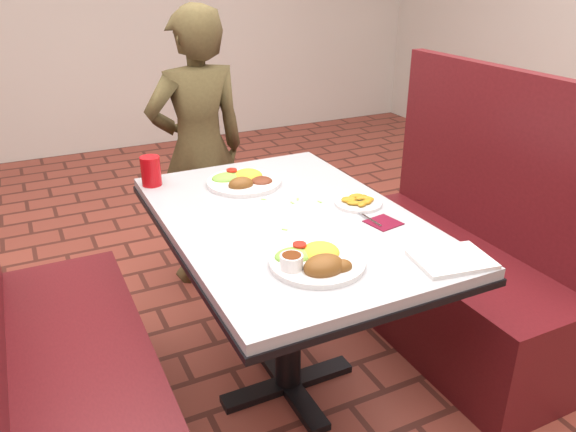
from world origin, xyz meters
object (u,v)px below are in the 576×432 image
(booth_bench_right, at_px, (454,271))
(dining_table, at_px, (288,241))
(booth_bench_left, at_px, (63,381))
(plantain_plate, at_px, (358,202))
(diner_person, at_px, (199,151))
(far_dinner_plate, at_px, (243,178))
(red_tumbler, at_px, (151,171))
(near_dinner_plate, at_px, (316,257))

(booth_bench_right, bearing_deg, dining_table, 180.00)
(booth_bench_left, xyz_separation_m, booth_bench_right, (1.60, 0.00, 0.00))
(booth_bench_left, relative_size, plantain_plate, 7.05)
(diner_person, distance_m, far_dinner_plate, 0.65)
(dining_table, height_order, booth_bench_right, booth_bench_right)
(booth_bench_left, xyz_separation_m, diner_person, (0.80, 1.00, 0.36))
(booth_bench_right, bearing_deg, diner_person, 128.63)
(booth_bench_right, distance_m, red_tumbler, 1.34)
(dining_table, relative_size, red_tumbler, 10.51)
(red_tumbler, bearing_deg, plantain_plate, -40.01)
(plantain_plate, bearing_deg, red_tumbler, 139.99)
(booth_bench_right, distance_m, plantain_plate, 0.68)
(dining_table, xyz_separation_m, plantain_plate, (0.27, -0.02, 0.11))
(dining_table, distance_m, booth_bench_left, 0.86)
(far_dinner_plate, bearing_deg, near_dinner_plate, -94.60)
(dining_table, distance_m, red_tumbler, 0.63)
(diner_person, xyz_separation_m, far_dinner_plate, (-0.02, -0.65, 0.08))
(dining_table, relative_size, booth_bench_right, 1.01)
(near_dinner_plate, bearing_deg, far_dinner_plate, 85.40)
(diner_person, height_order, far_dinner_plate, diner_person)
(diner_person, bearing_deg, red_tumbler, 50.92)
(near_dinner_plate, xyz_separation_m, red_tumbler, (-0.27, 0.85, 0.03))
(booth_bench_right, xyz_separation_m, plantain_plate, (-0.53, -0.02, 0.43))
(diner_person, height_order, plantain_plate, diner_person)
(plantain_plate, xyz_separation_m, red_tumbler, (-0.62, 0.52, 0.05))
(plantain_plate, distance_m, red_tumbler, 0.81)
(near_dinner_plate, height_order, far_dinner_plate, near_dinner_plate)
(dining_table, xyz_separation_m, diner_person, (-0.00, 1.00, 0.04))
(booth_bench_right, bearing_deg, booth_bench_left, 180.00)
(near_dinner_plate, xyz_separation_m, plantain_plate, (0.35, 0.33, -0.02))
(booth_bench_right, xyz_separation_m, near_dinner_plate, (-0.88, -0.35, 0.45))
(dining_table, height_order, near_dinner_plate, near_dinner_plate)
(booth_bench_left, xyz_separation_m, red_tumbler, (0.45, 0.50, 0.48))
(dining_table, distance_m, diner_person, 1.00)
(near_dinner_plate, bearing_deg, booth_bench_right, 21.59)
(diner_person, relative_size, red_tumbler, 12.02)
(near_dinner_plate, bearing_deg, dining_table, 77.04)
(far_dinner_plate, xyz_separation_m, plantain_plate, (0.30, -0.37, -0.02))
(diner_person, bearing_deg, booth_bench_left, 47.16)
(red_tumbler, bearing_deg, near_dinner_plate, -72.37)
(booth_bench_left, distance_m, near_dinner_plate, 0.92)
(red_tumbler, bearing_deg, booth_bench_right, -23.53)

